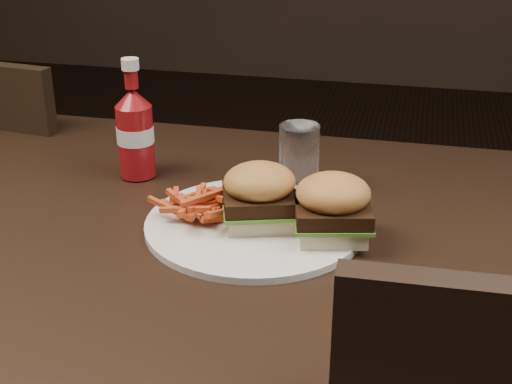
% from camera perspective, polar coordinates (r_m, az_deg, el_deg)
% --- Properties ---
extents(dining_table, '(1.20, 0.80, 0.04)m').
position_cam_1_polar(dining_table, '(1.00, -3.64, -3.69)').
color(dining_table, black).
rests_on(dining_table, ground).
extents(chair_far, '(0.46, 0.46, 0.04)m').
position_cam_1_polar(chair_far, '(1.76, -16.45, -2.70)').
color(chair_far, black).
rests_on(chair_far, ground).
extents(plate, '(0.30, 0.30, 0.01)m').
position_cam_1_polar(plate, '(0.98, -0.14, -2.62)').
color(plate, white).
rests_on(plate, dining_table).
extents(sandwich_half_a, '(0.11, 0.10, 0.02)m').
position_cam_1_polar(sandwich_half_a, '(0.97, 0.28, -1.94)').
color(sandwich_half_a, beige).
rests_on(sandwich_half_a, plate).
extents(sandwich_half_b, '(0.10, 0.10, 0.02)m').
position_cam_1_polar(sandwich_half_b, '(0.94, 6.07, -2.91)').
color(sandwich_half_b, beige).
rests_on(sandwich_half_b, plate).
extents(fries_pile, '(0.11, 0.11, 0.04)m').
position_cam_1_polar(fries_pile, '(0.99, -4.24, -0.76)').
color(fries_pile, '#BD4E2C').
rests_on(fries_pile, plate).
extents(ketchup_bottle, '(0.07, 0.07, 0.12)m').
position_cam_1_polar(ketchup_bottle, '(1.15, -9.59, 4.03)').
color(ketchup_bottle, maroon).
rests_on(ketchup_bottle, dining_table).
extents(tumbler, '(0.07, 0.07, 0.10)m').
position_cam_1_polar(tumbler, '(1.09, 3.46, 2.92)').
color(tumbler, white).
rests_on(tumbler, dining_table).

